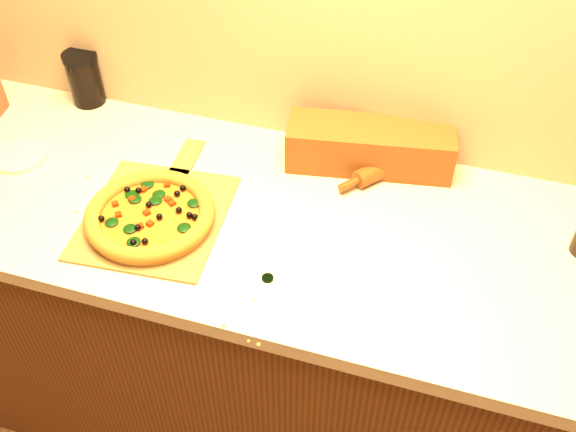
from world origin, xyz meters
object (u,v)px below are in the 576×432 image
object	(u,v)px
pizza_peel	(158,213)
dark_jar	(85,78)
rolling_pin	(394,164)
pizza	(150,215)
side_plate	(21,156)

from	to	relation	value
pizza_peel	dark_jar	bearing A→B (deg)	131.68
rolling_pin	pizza	bearing A→B (deg)	-144.62
pizza	side_plate	size ratio (longest dim) A/B	2.15
dark_jar	side_plate	distance (m)	0.30
pizza_peel	rolling_pin	world-z (taller)	rolling_pin
side_plate	pizza_peel	bearing A→B (deg)	-11.27
rolling_pin	side_plate	xyz separation A→B (m)	(-0.94, -0.24, -0.02)
pizza	side_plate	world-z (taller)	pizza
pizza	dark_jar	size ratio (longest dim) A/B	1.94
rolling_pin	pizza_peel	bearing A→B (deg)	-147.37
pizza	rolling_pin	world-z (taller)	pizza
dark_jar	side_plate	size ratio (longest dim) A/B	1.11
rolling_pin	side_plate	bearing A→B (deg)	-165.81
side_plate	rolling_pin	bearing A→B (deg)	14.19
pizza	side_plate	bearing A→B (deg)	164.46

